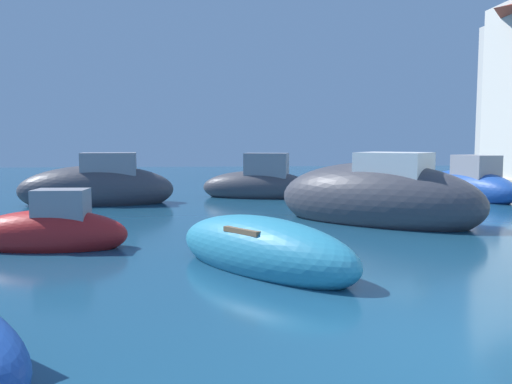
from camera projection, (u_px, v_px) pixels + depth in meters
ground at (491, 353)px, 5.43m from camera, size 80.00×80.00×0.00m
moored_boat_0 at (98, 188)px, 18.26m from camera, size 5.32×2.42×2.12m
moored_boat_1 at (469, 186)px, 19.98m from camera, size 2.46×5.04×1.94m
moored_boat_4 at (378, 199)px, 14.11m from camera, size 5.72×5.37×2.31m
moored_boat_6 at (259, 185)px, 20.38m from camera, size 4.50×2.60×1.98m
moored_boat_7 at (51, 232)px, 10.68m from camera, size 3.12×1.25×1.41m
moored_boat_8 at (262, 251)px, 8.93m from camera, size 3.42×3.93×1.15m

